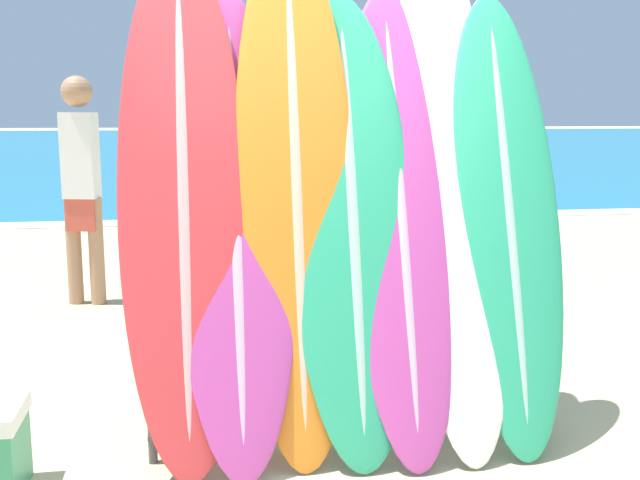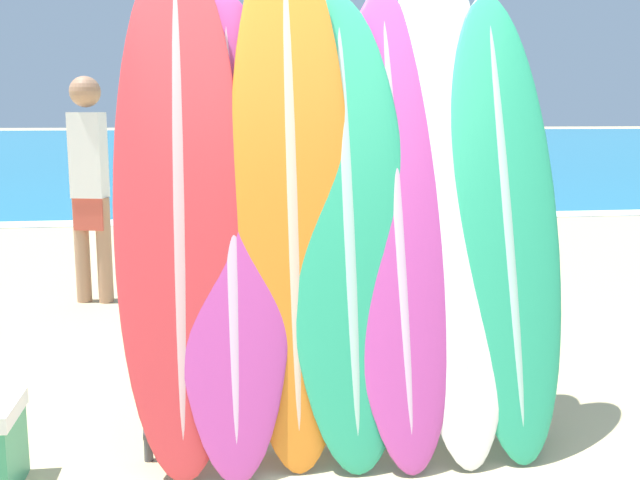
# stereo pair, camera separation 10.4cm
# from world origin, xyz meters

# --- Properties ---
(ocean_water) EXTENTS (120.00, 60.00, 0.01)m
(ocean_water) POSITION_xyz_m (0.00, 37.24, 0.00)
(ocean_water) COLOR teal
(ocean_water) RESTS_ON ground_plane
(surfboard_rack) EXTENTS (1.79, 0.04, 0.81)m
(surfboard_rack) POSITION_xyz_m (0.03, 0.52, 0.44)
(surfboard_rack) COLOR #47474C
(surfboard_rack) RESTS_ON ground_plane
(surfboard_slot_0) EXTENTS (0.55, 0.66, 2.25)m
(surfboard_slot_0) POSITION_xyz_m (-0.69, 0.58, 1.13)
(surfboard_slot_0) COLOR red
(surfboard_slot_0) RESTS_ON ground_plane
(surfboard_slot_1) EXTENTS (0.52, 0.74, 2.05)m
(surfboard_slot_1) POSITION_xyz_m (-0.47, 0.57, 1.03)
(surfboard_slot_1) COLOR #B23D8E
(surfboard_slot_1) RESTS_ON ground_plane
(surfboard_slot_2) EXTENTS (0.53, 0.66, 2.34)m
(surfboard_slot_2) POSITION_xyz_m (-0.20, 0.59, 1.17)
(surfboard_slot_2) COLOR orange
(surfboard_slot_2) RESTS_ON ground_plane
(surfboard_slot_3) EXTENTS (0.56, 0.71, 2.06)m
(surfboard_slot_3) POSITION_xyz_m (0.04, 0.56, 1.03)
(surfboard_slot_3) COLOR #289E70
(surfboard_slot_3) RESTS_ON ground_plane
(surfboard_slot_4) EXTENTS (0.50, 0.82, 2.10)m
(surfboard_slot_4) POSITION_xyz_m (0.26, 0.58, 1.05)
(surfboard_slot_4) COLOR #B23D8E
(surfboard_slot_4) RESTS_ON ground_plane
(surfboard_slot_5) EXTENTS (0.51, 0.90, 2.36)m
(surfboard_slot_5) POSITION_xyz_m (0.52, 0.63, 1.18)
(surfboard_slot_5) COLOR silver
(surfboard_slot_5) RESTS_ON ground_plane
(surfboard_slot_6) EXTENTS (0.50, 0.75, 2.08)m
(surfboard_slot_6) POSITION_xyz_m (0.77, 0.57, 1.04)
(surfboard_slot_6) COLOR #289E70
(surfboard_slot_6) RESTS_ON ground_plane
(person_near_water) EXTENTS (0.30, 0.28, 1.74)m
(person_near_water) POSITION_xyz_m (0.35, 3.67, 0.95)
(person_near_water) COLOR #846047
(person_near_water) RESTS_ON ground_plane
(person_mid_beach) EXTENTS (0.30, 0.24, 1.80)m
(person_mid_beach) POSITION_xyz_m (-1.52, 3.46, 0.98)
(person_mid_beach) COLOR #A87A5B
(person_mid_beach) RESTS_ON ground_plane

